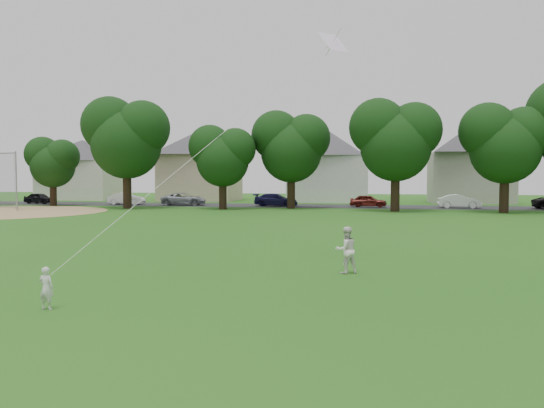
# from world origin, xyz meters

# --- Properties ---
(ground) EXTENTS (160.00, 160.00, 0.00)m
(ground) POSITION_xyz_m (0.00, 0.00, 0.00)
(ground) COLOR #1E5A14
(ground) RESTS_ON ground
(street) EXTENTS (90.00, 7.00, 0.01)m
(street) POSITION_xyz_m (0.00, 42.00, 0.01)
(street) COLOR #2D2D30
(street) RESTS_ON ground
(toddler) EXTENTS (0.37, 0.26, 0.98)m
(toddler) POSITION_xyz_m (-2.24, -0.67, 0.49)
(toddler) COLOR silver
(toddler) RESTS_ON ground
(older_boy) EXTENTS (0.88, 0.82, 1.45)m
(older_boy) POSITION_xyz_m (4.21, 5.10, 0.73)
(older_boy) COLOR white
(older_boy) RESTS_ON ground
(kite) EXTENTS (3.57, 4.69, 12.20)m
(kite) POSITION_xyz_m (0.68, 3.39, 4.20)
(kite) COLOR white
(kite) RESTS_ON ground
(tree_row) EXTENTS (81.71, 8.80, 11.29)m
(tree_row) POSITION_xyz_m (3.96, 35.84, 6.52)
(tree_row) COLOR black
(tree_row) RESTS_ON ground
(parked_cars) EXTENTS (72.71, 2.70, 1.29)m
(parked_cars) POSITION_xyz_m (4.90, 41.00, 0.64)
(parked_cars) COLOR black
(parked_cars) RESTS_ON ground
(house_row) EXTENTS (77.99, 14.22, 10.32)m
(house_row) POSITION_xyz_m (-0.47, 52.00, 5.08)
(house_row) COLOR silver
(house_row) RESTS_ON ground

